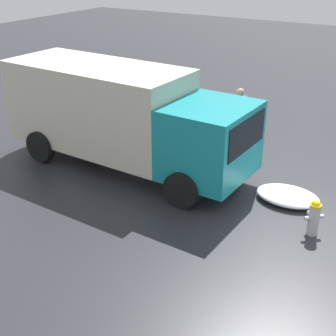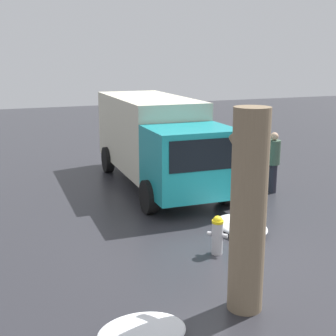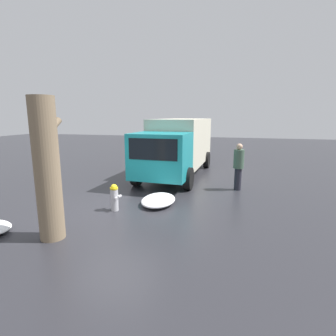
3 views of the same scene
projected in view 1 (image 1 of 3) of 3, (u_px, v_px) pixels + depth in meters
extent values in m
plane|color=#28282D|center=(311.00, 234.00, 10.14)|extent=(60.00, 60.00, 0.00)
cylinder|color=#B7B7BC|center=(313.00, 221.00, 10.00)|extent=(0.24, 0.24, 0.68)
cylinder|color=yellow|center=(316.00, 206.00, 9.84)|extent=(0.25, 0.25, 0.06)
sphere|color=yellow|center=(316.00, 204.00, 9.82)|extent=(0.20, 0.20, 0.20)
cylinder|color=#B7B7BC|center=(310.00, 213.00, 10.11)|extent=(0.15, 0.15, 0.11)
cylinder|color=#B7B7BC|center=(307.00, 218.00, 9.93)|extent=(0.13, 0.13, 0.09)
cylinder|color=#B7B7BC|center=(321.00, 216.00, 10.00)|extent=(0.13, 0.13, 0.09)
cube|color=teal|center=(210.00, 141.00, 11.43)|extent=(1.99, 2.29, 1.80)
cube|color=black|center=(247.00, 135.00, 10.79)|extent=(0.09, 1.87, 0.79)
cube|color=beige|center=(98.00, 106.00, 13.10)|extent=(5.30, 2.41, 2.30)
cylinder|color=black|center=(225.00, 158.00, 12.70)|extent=(0.91, 0.31, 0.90)
cylinder|color=black|center=(182.00, 190.00, 11.02)|extent=(0.91, 0.31, 0.90)
cylinder|color=black|center=(93.00, 124.00, 15.09)|extent=(0.91, 0.31, 0.90)
cylinder|color=black|center=(41.00, 146.00, 13.41)|extent=(0.91, 0.31, 0.90)
cylinder|color=#23232D|center=(238.00, 133.00, 14.39)|extent=(0.27, 0.27, 0.88)
cylinder|color=#3F5947|center=(239.00, 108.00, 14.04)|extent=(0.40, 0.40, 0.73)
sphere|color=tan|center=(240.00, 92.00, 13.84)|extent=(0.24, 0.24, 0.24)
ellipsoid|color=white|center=(288.00, 196.00, 11.40)|extent=(1.55, 1.09, 0.28)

